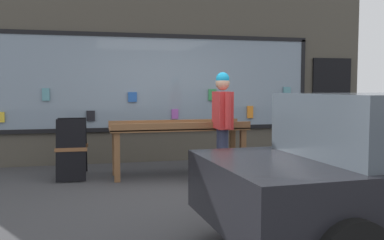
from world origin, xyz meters
name	(u,v)px	position (x,y,z in m)	size (l,w,h in m)	color
ground_plane	(191,187)	(0.00, 0.00, 0.00)	(40.00, 40.00, 0.00)	#38383A
shopfront_facade	(164,73)	(0.03, 2.39, 1.75)	(8.64, 0.29, 3.55)	#4C473D
display_table_main	(179,132)	(0.00, 0.86, 0.73)	(2.27, 0.70, 0.91)	brown
person_browsing	(222,117)	(0.60, 0.36, 1.00)	(0.23, 0.67, 1.71)	#2D334C
small_dog	(205,168)	(0.24, 0.09, 0.26)	(0.38, 0.55, 0.39)	white
sandwich_board_sign	(72,148)	(-1.72, 1.11, 0.49)	(0.51, 0.85, 0.96)	black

